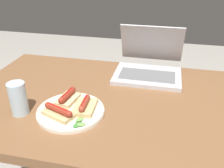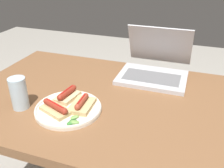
{
  "view_description": "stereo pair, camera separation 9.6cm",
  "coord_description": "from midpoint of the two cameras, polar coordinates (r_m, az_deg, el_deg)",
  "views": [
    {
      "loc": [
        0.13,
        -0.82,
        1.22
      ],
      "look_at": [
        -0.06,
        0.01,
        0.78
      ],
      "focal_mm": 40.0,
      "sensor_mm": 36.0,
      "label": 1
    },
    {
      "loc": [
        0.22,
        -0.79,
        1.22
      ],
      "look_at": [
        -0.06,
        0.01,
        0.78
      ],
      "focal_mm": 40.0,
      "sensor_mm": 36.0,
      "label": 2
    }
  ],
  "objects": [
    {
      "name": "sausage_toast_middle",
      "position": [
        0.9,
        -9.33,
        -5.08
      ],
      "size": [
        0.08,
        0.11,
        0.04
      ],
      "rotation": [
        0.0,
        0.0,
        1.63
      ],
      "color": "tan",
      "rests_on": "plate"
    },
    {
      "name": "sausage_toast_right",
      "position": [
        0.95,
        -12.99,
        -3.09
      ],
      "size": [
        0.08,
        0.11,
        0.04
      ],
      "rotation": [
        0.0,
        0.0,
        1.44
      ],
      "color": "#D6B784",
      "rests_on": "plate"
    },
    {
      "name": "sausage_toast_left",
      "position": [
        0.88,
        -15.2,
        -6.28
      ],
      "size": [
        0.13,
        0.1,
        0.04
      ],
      "rotation": [
        0.0,
        0.0,
        2.77
      ],
      "color": "tan",
      "rests_on": "plate"
    },
    {
      "name": "desk",
      "position": [
        1.02,
        0.31,
        -8.08
      ],
      "size": [
        1.29,
        0.73,
        0.72
      ],
      "color": "brown",
      "rests_on": "ground_plane"
    },
    {
      "name": "plate",
      "position": [
        0.91,
        -12.4,
        -6.16
      ],
      "size": [
        0.24,
        0.24,
        0.02
      ],
      "color": "silver",
      "rests_on": "desk"
    },
    {
      "name": "salad_pile",
      "position": [
        0.83,
        -10.82,
        -8.91
      ],
      "size": [
        0.05,
        0.07,
        0.01
      ],
      "color": "#709E4C",
      "rests_on": "plate"
    },
    {
      "name": "laptop",
      "position": [
        1.17,
        6.07,
        4.08
      ],
      "size": [
        0.3,
        0.31,
        0.21
      ],
      "color": "#B7B7BC",
      "rests_on": "desk"
    },
    {
      "name": "drinking_glass",
      "position": [
        0.94,
        -23.43,
        -3.16
      ],
      "size": [
        0.06,
        0.06,
        0.12
      ],
      "color": "silver",
      "rests_on": "desk"
    }
  ]
}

